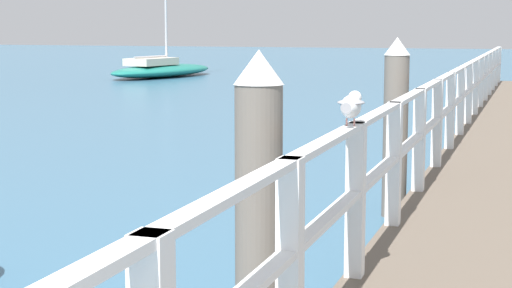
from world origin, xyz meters
The scene contains 5 objects.
pier_railing centered at (-1.02, 13.55, 1.14)m, with size 0.12×25.63×1.06m.
dock_piling_near centered at (-1.40, 4.64, 1.04)m, with size 0.29×0.29×2.06m.
dock_piling_far centered at (-1.40, 9.61, 1.04)m, with size 0.29×0.29×2.06m.
seagull_foreground centered at (-1.02, 5.40, 1.68)m, with size 0.19×0.48×0.21m.
boat_0 centered at (-15.01, 32.65, 0.35)m, with size 3.39×6.58×8.65m.
Camera 1 is at (0.12, 0.03, 2.20)m, focal length 59.33 mm.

